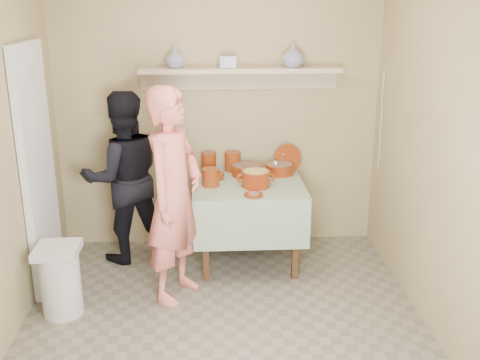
{
  "coord_description": "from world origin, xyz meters",
  "views": [
    {
      "loc": [
        -0.08,
        -3.43,
        2.32
      ],
      "look_at": [
        0.15,
        0.75,
        0.95
      ],
      "focal_mm": 42.0,
      "sensor_mm": 36.0,
      "label": 1
    }
  ],
  "objects": [
    {
      "name": "front_plate",
      "position": [
        0.27,
        0.9,
        0.77
      ],
      "size": [
        0.16,
        0.16,
        0.03
      ],
      "color": "#65220A",
      "rests_on": "serving_table"
    },
    {
      "name": "cazuela_meat_b",
      "position": [
        0.56,
        1.49,
        0.82
      ],
      "size": [
        0.28,
        0.28,
        0.1
      ],
      "color": "#661704",
      "rests_on": "serving_table"
    },
    {
      "name": "electrical_cord",
      "position": [
        1.47,
        1.48,
        1.25
      ],
      "size": [
        0.01,
        0.05,
        0.9
      ],
      "color": "silver",
      "rests_on": "wall_shelf"
    },
    {
      "name": "plate_stack_b",
      "position": [
        0.13,
        1.61,
        0.85
      ],
      "size": [
        0.15,
        0.15,
        0.18
      ],
      "primitive_type": "cylinder",
      "color": "#65220A",
      "rests_on": "serving_table"
    },
    {
      "name": "plate_stack_a",
      "position": [
        -0.1,
        1.58,
        0.85
      ],
      "size": [
        0.14,
        0.14,
        0.19
      ],
      "primitive_type": "cylinder",
      "color": "#65220A",
      "rests_on": "serving_table"
    },
    {
      "name": "room_shell",
      "position": [
        0.0,
        0.0,
        1.61
      ],
      "size": [
        3.04,
        3.54,
        2.62
      ],
      "color": "tan",
      "rests_on": "ground"
    },
    {
      "name": "bowl_stack",
      "position": [
        -0.08,
        1.18,
        0.84
      ],
      "size": [
        0.15,
        0.15,
        0.15
      ],
      "primitive_type": "cylinder",
      "color": "#65220A",
      "rests_on": "serving_table"
    },
    {
      "name": "empty_bowl",
      "position": [
        -0.04,
        1.38,
        0.79
      ],
      "size": [
        0.17,
        0.17,
        0.05
      ],
      "primitive_type": "cylinder",
      "color": "#65220A",
      "rests_on": "serving_table"
    },
    {
      "name": "vase_right",
      "position": [
        0.67,
        1.6,
        1.82
      ],
      "size": [
        0.27,
        0.27,
        0.21
      ],
      "primitive_type": "imported",
      "rotation": [
        0.0,
        0.0,
        0.43
      ],
      "color": "navy",
      "rests_on": "wall_shelf"
    },
    {
      "name": "tile_panel",
      "position": [
        -1.46,
        0.95,
        1.0
      ],
      "size": [
        0.06,
        0.7,
        2.0
      ],
      "primitive_type": "cube",
      "color": "silver",
      "rests_on": "ground"
    },
    {
      "name": "ladle",
      "position": [
        0.52,
        1.46,
        0.87
      ],
      "size": [
        0.08,
        0.26,
        0.19
      ],
      "color": "silver",
      "rests_on": "cazuela_meat_b"
    },
    {
      "name": "cazuela_rice",
      "position": [
        0.31,
        1.14,
        0.85
      ],
      "size": [
        0.33,
        0.25,
        0.14
      ],
      "color": "#661704",
      "rests_on": "serving_table"
    },
    {
      "name": "trash_bin",
      "position": [
        -1.23,
        0.43,
        0.28
      ],
      "size": [
        0.32,
        0.32,
        0.56
      ],
      "color": "silver",
      "rests_on": "ground"
    },
    {
      "name": "person_helper",
      "position": [
        -0.86,
        1.4,
        0.78
      ],
      "size": [
        0.91,
        0.81,
        1.56
      ],
      "primitive_type": "imported",
      "rotation": [
        0.0,
        0.0,
        -2.81
      ],
      "color": "black",
      "rests_on": "ground"
    },
    {
      "name": "person_cook",
      "position": [
        -0.36,
        0.68,
        0.85
      ],
      "size": [
        0.64,
        0.74,
        1.71
      ],
      "primitive_type": "imported",
      "rotation": [
        0.0,
        0.0,
        1.12
      ],
      "color": "#DE6B5F",
      "rests_on": "ground"
    },
    {
      "name": "ground",
      "position": [
        0.0,
        0.0,
        0.0
      ],
      "size": [
        3.5,
        3.5,
        0.0
      ],
      "primitive_type": "plane",
      "color": "#756D5C",
      "rests_on": "ground"
    },
    {
      "name": "vase_left",
      "position": [
        -0.37,
        1.61,
        1.81
      ],
      "size": [
        0.25,
        0.25,
        0.18
      ],
      "primitive_type": "imported",
      "rotation": [
        0.0,
        0.0,
        0.88
      ],
      "color": "navy",
      "rests_on": "wall_shelf"
    },
    {
      "name": "serving_table",
      "position": [
        0.25,
        1.28,
        0.64
      ],
      "size": [
        0.97,
        0.97,
        0.76
      ],
      "color": "#4C2D16",
      "rests_on": "ground"
    },
    {
      "name": "ceramic_box",
      "position": [
        0.09,
        1.6,
        1.77
      ],
      "size": [
        0.15,
        0.11,
        0.1
      ],
      "primitive_type": "cube",
      "rotation": [
        0.0,
        0.0,
        -0.07
      ],
      "color": "navy",
      "rests_on": "wall_shelf"
    },
    {
      "name": "propped_lid",
      "position": [
        0.64,
        1.59,
        0.88
      ],
      "size": [
        0.28,
        0.16,
        0.26
      ],
      "primitive_type": "cylinder",
      "rotation": [
        1.29,
        0.0,
        0.26
      ],
      "color": "#65220A",
      "rests_on": "serving_table"
    },
    {
      "name": "wall_shelf",
      "position": [
        0.2,
        1.65,
        1.67
      ],
      "size": [
        1.8,
        0.25,
        0.21
      ],
      "color": "#BDA98D",
      "rests_on": "room_shell"
    },
    {
      "name": "cazuela_meat_a",
      "position": [
        0.25,
        1.47,
        0.82
      ],
      "size": [
        0.3,
        0.3,
        0.1
      ],
      "color": "#661704",
      "rests_on": "serving_table"
    }
  ]
}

